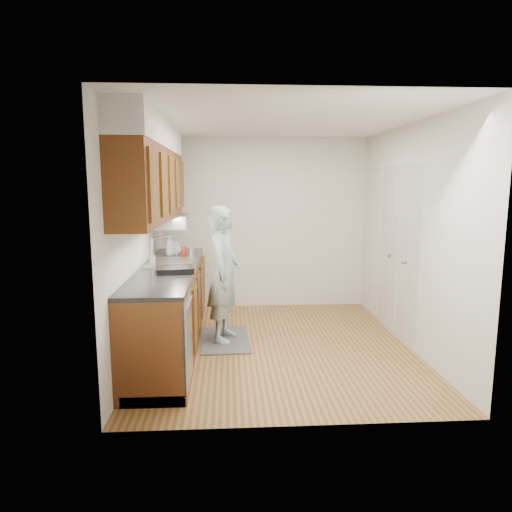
{
  "coord_description": "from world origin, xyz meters",
  "views": [
    {
      "loc": [
        -0.54,
        -4.97,
        1.84
      ],
      "look_at": [
        -0.22,
        0.25,
        1.0
      ],
      "focal_mm": 32.0,
      "sensor_mm": 36.0,
      "label": 1
    }
  ],
  "objects_px": {
    "person": "(224,265)",
    "soap_bottle_b": "(175,246)",
    "soap_bottle_a": "(169,244)",
    "steel_can": "(192,253)",
    "dish_rack": "(175,270)",
    "soda_can": "(184,252)",
    "soap_bottle_c": "(176,247)"
  },
  "relations": [
    {
      "from": "steel_can",
      "to": "dish_rack",
      "type": "distance_m",
      "value": 0.93
    },
    {
      "from": "soap_bottle_a",
      "to": "soap_bottle_c",
      "type": "xyz_separation_m",
      "value": [
        0.07,
        0.13,
        -0.05
      ]
    },
    {
      "from": "soap_bottle_c",
      "to": "soap_bottle_b",
      "type": "bearing_deg",
      "value": -110.73
    },
    {
      "from": "soap_bottle_b",
      "to": "steel_can",
      "type": "xyz_separation_m",
      "value": [
        0.24,
        -0.32,
        -0.05
      ]
    },
    {
      "from": "person",
      "to": "dish_rack",
      "type": "distance_m",
      "value": 0.76
    },
    {
      "from": "person",
      "to": "soda_can",
      "type": "height_order",
      "value": "person"
    },
    {
      "from": "soap_bottle_a",
      "to": "soap_bottle_b",
      "type": "relative_size",
      "value": 1.31
    },
    {
      "from": "soap_bottle_b",
      "to": "dish_rack",
      "type": "distance_m",
      "value": 1.25
    },
    {
      "from": "dish_rack",
      "to": "steel_can",
      "type": "bearing_deg",
      "value": 74.77
    },
    {
      "from": "person",
      "to": "soap_bottle_a",
      "type": "bearing_deg",
      "value": 62.97
    },
    {
      "from": "soap_bottle_b",
      "to": "soda_can",
      "type": "bearing_deg",
      "value": -57.89
    },
    {
      "from": "person",
      "to": "soap_bottle_a",
      "type": "xyz_separation_m",
      "value": [
        -0.69,
        0.57,
        0.17
      ]
    },
    {
      "from": "steel_can",
      "to": "dish_rack",
      "type": "relative_size",
      "value": 0.32
    },
    {
      "from": "soap_bottle_b",
      "to": "soda_can",
      "type": "relative_size",
      "value": 1.67
    },
    {
      "from": "soap_bottle_b",
      "to": "soda_can",
      "type": "xyz_separation_m",
      "value": [
        0.14,
        -0.22,
        -0.04
      ]
    },
    {
      "from": "soap_bottle_b",
      "to": "steel_can",
      "type": "height_order",
      "value": "soap_bottle_b"
    },
    {
      "from": "person",
      "to": "soap_bottle_b",
      "type": "relative_size",
      "value": 8.46
    },
    {
      "from": "person",
      "to": "steel_can",
      "type": "bearing_deg",
      "value": 61.52
    },
    {
      "from": "soap_bottle_a",
      "to": "steel_can",
      "type": "distance_m",
      "value": 0.38
    },
    {
      "from": "soap_bottle_c",
      "to": "soda_can",
      "type": "relative_size",
      "value": 1.35
    },
    {
      "from": "person",
      "to": "soap_bottle_a",
      "type": "distance_m",
      "value": 0.92
    },
    {
      "from": "person",
      "to": "soap_bottle_b",
      "type": "height_order",
      "value": "person"
    },
    {
      "from": "person",
      "to": "dish_rack",
      "type": "bearing_deg",
      "value": 151.74
    },
    {
      "from": "soap_bottle_c",
      "to": "steel_can",
      "type": "height_order",
      "value": "soap_bottle_c"
    },
    {
      "from": "soda_can",
      "to": "dish_rack",
      "type": "distance_m",
      "value": 1.02
    },
    {
      "from": "soda_can",
      "to": "steel_can",
      "type": "xyz_separation_m",
      "value": [
        0.1,
        -0.1,
        -0.0
      ]
    },
    {
      "from": "soda_can",
      "to": "dish_rack",
      "type": "height_order",
      "value": "soda_can"
    },
    {
      "from": "steel_can",
      "to": "person",
      "type": "bearing_deg",
      "value": -41.02
    },
    {
      "from": "soda_can",
      "to": "dish_rack",
      "type": "relative_size",
      "value": 0.34
    },
    {
      "from": "soda_can",
      "to": "soap_bottle_a",
      "type": "bearing_deg",
      "value": 146.03
    },
    {
      "from": "soap_bottle_a",
      "to": "soda_can",
      "type": "height_order",
      "value": "soap_bottle_a"
    },
    {
      "from": "soap_bottle_a",
      "to": "soap_bottle_b",
      "type": "xyz_separation_m",
      "value": [
        0.05,
        0.09,
        -0.03
      ]
    }
  ]
}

